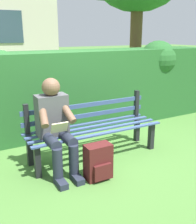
% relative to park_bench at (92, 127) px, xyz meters
% --- Properties ---
extents(ground, '(60.00, 60.00, 0.00)m').
position_rel_park_bench_xyz_m(ground, '(0.00, 0.07, -0.41)').
color(ground, '#477533').
extents(park_bench, '(1.87, 0.51, 0.81)m').
position_rel_park_bench_xyz_m(park_bench, '(0.00, 0.00, 0.00)').
color(park_bench, black).
rests_on(park_bench, ground).
extents(person_seated, '(0.44, 0.73, 1.15)m').
position_rel_park_bench_xyz_m(person_seated, '(0.59, 0.16, 0.20)').
color(person_seated, '#4C4C51').
rests_on(person_seated, ground).
extents(hedge_backdrop, '(5.37, 0.88, 1.53)m').
position_rel_park_bench_xyz_m(hedge_backdrop, '(-0.43, -1.15, 0.33)').
color(hedge_backdrop, '#265B28').
rests_on(hedge_backdrop, ground).
extents(backpack, '(0.31, 0.26, 0.43)m').
position_rel_park_bench_xyz_m(backpack, '(0.24, 0.60, -0.20)').
color(backpack, '#4C1919').
rests_on(backpack, ground).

